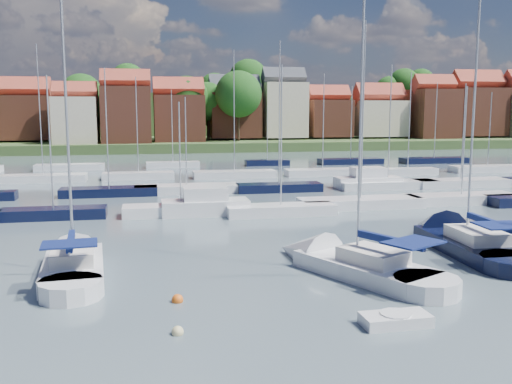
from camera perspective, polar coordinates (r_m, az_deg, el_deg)
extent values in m
plane|color=#44555D|center=(66.63, -2.34, 1.04)|extent=(260.00, 260.00, 0.00)
cube|color=silver|center=(31.00, -17.77, -7.58)|extent=(3.50, 7.26, 1.20)
cone|color=silver|center=(35.26, -17.53, -5.64)|extent=(3.20, 3.65, 2.94)
cylinder|color=silver|center=(27.63, -18.02, -9.56)|extent=(3.17, 3.17, 1.20)
cube|color=silver|center=(30.28, -17.88, -6.10)|extent=(2.29, 3.09, 0.70)
cylinder|color=#B2B2B7|center=(30.37, -18.34, 5.73)|extent=(0.14, 0.14, 13.05)
cylinder|color=#B2B2B7|center=(29.13, -18.02, -4.95)|extent=(0.42, 3.91, 0.10)
cube|color=#101C52|center=(29.10, -18.04, -4.67)|extent=(0.60, 3.73, 0.35)
cube|color=#101C52|center=(27.83, -18.15, -4.95)|extent=(2.63, 1.96, 0.08)
cube|color=silver|center=(30.04, 10.79, -7.83)|extent=(6.18, 8.11, 1.20)
cone|color=silver|center=(33.19, 4.67, -6.14)|extent=(4.44, 4.67, 3.13)
cylinder|color=silver|center=(27.83, 16.67, -9.37)|extent=(4.20, 4.20, 1.20)
cube|color=silver|center=(29.46, 11.60, -6.26)|extent=(3.37, 3.78, 0.70)
cylinder|color=#B2B2B7|center=(29.21, 10.43, 6.75)|extent=(0.14, 0.14, 13.90)
cylinder|color=#B2B2B7|center=(28.61, 13.24, -5.00)|extent=(1.98, 3.76, 0.10)
cube|color=#101C52|center=(28.58, 13.25, -4.71)|extent=(2.06, 3.67, 0.35)
cube|color=#101C52|center=(27.74, 15.45, -4.87)|extent=(3.22, 2.88, 0.08)
cube|color=black|center=(36.57, 20.73, -5.29)|extent=(3.80, 8.55, 1.20)
cone|color=black|center=(41.11, 17.08, -3.64)|extent=(3.65, 4.22, 3.52)
cube|color=silver|center=(35.87, 21.27, -4.03)|extent=(2.58, 3.60, 0.70)
cylinder|color=#B2B2B7|center=(36.12, 20.98, 8.30)|extent=(0.14, 0.14, 15.99)
cylinder|color=#B2B2B7|center=(34.72, 22.32, -3.05)|extent=(0.26, 4.69, 0.10)
cube|color=#101C52|center=(34.70, 22.33, -2.81)|extent=(0.45, 4.46, 0.35)
cube|color=#101C52|center=(33.41, 23.70, -3.05)|extent=(3.06, 2.21, 0.08)
cube|color=silver|center=(23.90, 13.78, -12.38)|extent=(2.77, 1.33, 0.54)
cylinder|color=silver|center=(23.85, 13.79, -12.04)|extent=(1.27, 1.27, 0.34)
sphere|color=beige|center=(22.66, -7.84, -13.93)|extent=(0.47, 0.47, 0.47)
sphere|color=#D85914|center=(26.13, -7.86, -10.84)|extent=(0.52, 0.52, 0.52)
sphere|color=beige|center=(27.38, 17.05, -10.23)|extent=(0.49, 0.49, 0.49)
sphere|color=#D85914|center=(35.20, 13.30, -5.91)|extent=(0.43, 0.43, 0.43)
cube|color=black|center=(47.13, -19.58, -2.11)|extent=(8.01, 2.24, 1.00)
cylinder|color=#B2B2B7|center=(46.48, -19.92, 4.66)|extent=(0.12, 0.12, 10.16)
cube|color=silver|center=(46.34, -7.52, -1.87)|extent=(9.22, 2.58, 1.00)
cylinder|color=#B2B2B7|center=(45.74, -7.63, 3.80)|extent=(0.12, 0.12, 8.18)
cube|color=silver|center=(45.93, 2.50, -1.89)|extent=(8.78, 2.46, 1.00)
cylinder|color=#B2B2B7|center=(45.24, 2.55, 5.64)|extent=(0.12, 0.12, 11.06)
cube|color=silver|center=(50.14, 10.42, -1.15)|extent=(10.79, 3.02, 1.00)
cylinder|color=#B2B2B7|center=(49.46, 10.67, 7.95)|extent=(0.12, 0.12, 14.87)
cube|color=silver|center=(54.75, 19.83, -0.71)|extent=(10.13, 2.84, 1.00)
cylinder|color=#B2B2B7|center=(54.20, 20.11, 4.83)|extent=(0.12, 0.12, 9.59)
cube|color=silver|center=(46.27, -5.08, -1.65)|extent=(7.00, 2.60, 1.40)
cube|color=silver|center=(46.09, -5.10, -0.31)|extent=(3.50, 2.20, 1.30)
cube|color=black|center=(57.66, -14.48, -0.04)|extent=(9.30, 2.60, 1.00)
cylinder|color=#B2B2B7|center=(57.10, -14.71, 6.17)|extent=(0.12, 0.12, 11.48)
cube|color=silver|center=(58.06, -6.94, 0.23)|extent=(10.40, 2.91, 1.00)
cylinder|color=#B2B2B7|center=(57.57, -7.03, 5.05)|extent=(0.12, 0.12, 8.77)
cube|color=black|center=(58.76, 2.31, 0.38)|extent=(8.80, 2.46, 1.00)
cylinder|color=#B2B2B7|center=(58.18, 2.36, 7.88)|extent=(0.12, 0.12, 14.33)
cube|color=silver|center=(62.46, 13.04, 0.65)|extent=(10.73, 3.00, 1.00)
cylinder|color=#B2B2B7|center=(61.94, 13.24, 6.69)|extent=(0.12, 0.12, 12.14)
cube|color=silver|center=(66.17, 19.79, 0.80)|extent=(10.48, 2.93, 1.00)
cylinder|color=#B2B2B7|center=(65.70, 20.03, 5.68)|extent=(0.12, 0.12, 10.28)
cube|color=silver|center=(62.45, 11.11, 0.85)|extent=(7.00, 2.60, 1.40)
cube|color=silver|center=(62.32, 11.13, 1.85)|extent=(3.50, 2.20, 1.30)
cube|color=silver|center=(70.99, -20.48, 1.25)|extent=(9.71, 2.72, 1.00)
cylinder|color=#B2B2B7|center=(70.51, -20.82, 7.66)|extent=(0.12, 0.12, 14.88)
cube|color=silver|center=(70.31, -11.67, 1.55)|extent=(8.49, 2.38, 1.00)
cylinder|color=#B2B2B7|center=(69.86, -11.82, 6.57)|extent=(0.12, 0.12, 11.31)
cube|color=silver|center=(70.41, -2.17, 1.73)|extent=(10.16, 2.85, 1.00)
cylinder|color=#B2B2B7|center=(69.93, -2.20, 8.08)|extent=(0.12, 0.12, 14.59)
cube|color=silver|center=(73.13, 6.67, 1.93)|extent=(9.53, 2.67, 1.00)
cylinder|color=#B2B2B7|center=(72.69, 6.75, 6.99)|extent=(0.12, 0.12, 11.91)
cube|color=silver|center=(75.93, 14.92, 1.94)|extent=(7.62, 2.13, 1.00)
cylinder|color=#B2B2B7|center=(75.50, 15.11, 6.89)|extent=(0.12, 0.12, 12.13)
cube|color=silver|center=(82.82, 22.13, 2.12)|extent=(10.17, 2.85, 1.00)
cylinder|color=#B2B2B7|center=(82.46, 22.33, 5.83)|extent=(0.12, 0.12, 9.73)
cube|color=silver|center=(82.93, -18.12, 2.33)|extent=(9.24, 2.59, 1.00)
cylinder|color=#B2B2B7|center=(82.52, -18.35, 7.23)|extent=(0.12, 0.12, 13.17)
cube|color=silver|center=(83.12, -8.31, 2.68)|extent=(7.57, 2.12, 1.00)
cylinder|color=#B2B2B7|center=(82.75, -8.39, 6.55)|extent=(0.12, 0.12, 10.24)
cube|color=black|center=(85.09, 1.13, 2.90)|extent=(6.58, 1.84, 1.00)
cylinder|color=#B2B2B7|center=(84.77, 1.14, 5.93)|extent=(0.12, 0.12, 8.01)
cube|color=black|center=(88.69, 9.42, 3.01)|extent=(9.92, 2.78, 1.00)
cylinder|color=#B2B2B7|center=(88.34, 9.52, 6.86)|extent=(0.12, 0.12, 10.92)
cube|color=black|center=(93.27, 17.36, 3.00)|extent=(10.55, 2.95, 1.00)
cylinder|color=#B2B2B7|center=(92.92, 17.54, 6.84)|extent=(0.12, 0.12, 11.51)
cube|color=#3F5B2D|center=(142.91, -7.05, 5.07)|extent=(200.00, 70.00, 3.00)
cube|color=#3F5B2D|center=(167.65, -7.69, 7.16)|extent=(200.00, 60.00, 14.00)
cube|color=brown|center=(125.38, -22.09, 6.92)|extent=(10.37, 9.97, 8.73)
cube|color=#993B2C|center=(125.41, -22.23, 9.49)|extent=(10.57, 5.13, 5.13)
cube|color=beige|center=(115.06, -17.54, 6.82)|extent=(8.09, 8.80, 8.96)
cube|color=#993B2C|center=(115.07, -17.66, 9.54)|extent=(8.25, 4.00, 4.00)
cube|color=brown|center=(115.31, -12.83, 7.50)|extent=(9.36, 10.17, 10.97)
cube|color=#993B2C|center=(115.41, -12.94, 10.79)|extent=(9.54, 4.63, 4.63)
cube|color=brown|center=(117.19, -7.71, 7.27)|extent=(9.90, 8.56, 9.42)
cube|color=#993B2C|center=(117.23, -7.77, 10.16)|extent=(10.10, 4.90, 4.90)
cube|color=brown|center=(123.46, -2.17, 7.69)|extent=(10.59, 8.93, 9.49)
cube|color=#383A42|center=(123.52, -2.19, 10.49)|extent=(10.80, 5.24, 5.24)
cube|color=beige|center=(124.70, 2.76, 8.19)|extent=(9.01, 8.61, 11.65)
cube|color=#383A42|center=(124.86, 2.78, 11.37)|extent=(9.19, 4.46, 4.46)
cube|color=brown|center=(128.76, 7.19, 7.33)|extent=(9.10, 9.34, 8.00)
cube|color=#993B2C|center=(128.76, 7.23, 9.61)|extent=(9.28, 4.50, 4.50)
cube|color=beige|center=(132.53, 12.13, 7.21)|extent=(10.86, 9.59, 7.88)
cube|color=#993B2C|center=(132.53, 12.20, 9.49)|extent=(11.07, 5.37, 5.37)
cube|color=brown|center=(135.20, 17.23, 7.45)|extent=(9.18, 9.96, 10.97)
cube|color=#993B2C|center=(135.29, 17.36, 10.24)|extent=(9.36, 4.54, 4.54)
cube|color=brown|center=(142.04, 21.09, 7.49)|extent=(11.39, 9.67, 10.76)
cube|color=#993B2C|center=(142.15, 21.24, 10.22)|extent=(11.62, 5.64, 5.64)
cylinder|color=#382619|center=(155.84, 14.47, 8.17)|extent=(0.50, 0.50, 4.47)
sphere|color=#24541A|center=(155.96, 14.55, 10.39)|extent=(8.18, 8.18, 8.18)
cylinder|color=#382619|center=(122.08, -4.74, 6.19)|extent=(0.50, 0.50, 4.46)
sphere|color=#24541A|center=(121.99, -4.77, 9.03)|extent=(8.15, 8.15, 8.15)
cylinder|color=#382619|center=(141.26, -0.77, 8.45)|extent=(0.50, 0.50, 5.15)
sphere|color=#24541A|center=(141.43, -0.78, 11.28)|extent=(9.41, 9.41, 9.41)
cylinder|color=#382619|center=(141.67, -12.62, 8.29)|extent=(0.50, 0.50, 4.56)
sphere|color=#24541A|center=(141.81, -12.70, 10.79)|extent=(8.34, 8.34, 8.34)
cylinder|color=#382619|center=(131.31, -16.93, 6.17)|extent=(0.50, 0.50, 5.15)
sphere|color=#24541A|center=(131.26, -17.06, 9.22)|extent=(9.42, 9.42, 9.42)
cylinder|color=#382619|center=(135.72, -23.43, 6.99)|extent=(0.50, 0.50, 3.42)
sphere|color=#24541A|center=(135.73, -23.55, 8.95)|extent=(6.26, 6.26, 6.26)
cylinder|color=#382619|center=(132.27, -0.70, 6.24)|extent=(0.50, 0.50, 3.77)
sphere|color=#24541A|center=(132.17, -0.70, 8.46)|extent=(6.89, 6.89, 6.89)
cylinder|color=#382619|center=(117.88, -1.76, 6.32)|extent=(0.50, 0.50, 5.21)
sphere|color=#24541A|center=(117.83, -1.77, 9.76)|extent=(9.53, 9.53, 9.53)
cylinder|color=#382619|center=(145.99, 18.58, 5.86)|extent=(0.50, 0.50, 2.97)
sphere|color=#24541A|center=(145.90, 18.65, 7.44)|extent=(5.44, 5.44, 5.44)
cylinder|color=#382619|center=(119.48, -6.83, 6.21)|extent=(0.50, 0.50, 4.84)
sphere|color=#24541A|center=(119.41, -6.89, 9.36)|extent=(8.85, 8.85, 8.85)
cylinder|color=#382619|center=(154.32, 13.05, 8.09)|extent=(0.50, 0.50, 3.72)
sphere|color=#24541A|center=(154.39, 13.11, 9.96)|extent=(6.80, 6.80, 6.80)
cylinder|color=#382619|center=(135.61, 17.24, 5.98)|extent=(0.50, 0.50, 4.05)
sphere|color=#24541A|center=(135.52, 17.34, 8.30)|extent=(7.40, 7.40, 7.40)
cylinder|color=#382619|center=(139.62, -4.17, 8.16)|extent=(0.50, 0.50, 3.93)
sphere|color=#24541A|center=(139.70, -4.19, 10.34)|extent=(7.19, 7.19, 7.19)
cylinder|color=#382619|center=(132.00, 6.94, 6.19)|extent=(0.50, 0.50, 3.82)
sphere|color=#24541A|center=(131.90, 6.98, 8.44)|extent=(6.99, 6.99, 6.99)
cylinder|color=#382619|center=(118.79, -14.71, 5.65)|extent=(0.50, 0.50, 3.48)
sphere|color=#24541A|center=(118.67, -14.79, 7.93)|extent=(6.37, 6.37, 6.37)
cylinder|color=#382619|center=(144.92, 16.82, 5.93)|extent=(0.50, 0.50, 2.99)
sphere|color=#24541A|center=(144.82, 16.89, 7.53)|extent=(5.46, 5.46, 5.46)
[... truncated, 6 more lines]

